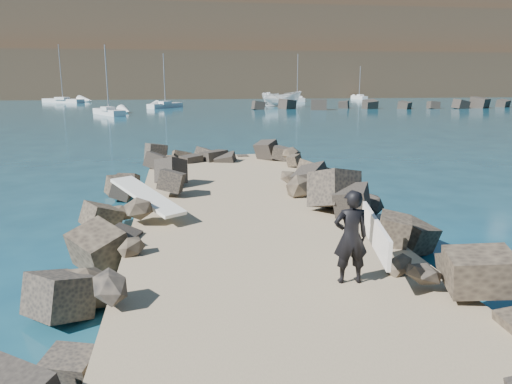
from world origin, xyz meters
TOP-DOWN VIEW (x-y plane):
  - ground at (0.00, 0.00)m, footprint 800.00×800.00m
  - jetty at (0.00, -2.00)m, footprint 6.00×26.00m
  - riprap_left at (-2.90, -1.50)m, footprint 2.60×22.00m
  - riprap_right at (2.90, -1.50)m, footprint 2.60×22.00m
  - breakwater_secondary at (35.00, 55.00)m, footprint 52.00×4.00m
  - headland at (10.00, 160.00)m, footprint 360.00×140.00m
  - surfboard_resting at (-2.65, 0.44)m, footprint 2.06×2.50m
  - boat_imported at (13.44, 61.70)m, footprint 6.35×4.24m
  - surfer_with_board at (1.21, -4.48)m, footprint 0.97×2.07m
  - sailboat_f at (34.46, 85.84)m, footprint 1.68×5.46m
  - sailboat_a at (-9.77, 47.62)m, footprint 4.39×6.47m
  - sailboat_e at (-21.62, 79.46)m, footprint 7.84×6.34m
  - sailboat_d at (20.09, 79.50)m, footprint 1.90×7.20m
  - sailboat_b at (-3.66, 60.93)m, footprint 5.02×5.79m

SIDE VIEW (x-z plane):
  - ground at x=0.00m, z-range 0.00..0.00m
  - jetty at x=0.00m, z-range 0.00..0.60m
  - sailboat_e at x=-21.62m, z-range -4.61..5.30m
  - sailboat_d at x=20.09m, z-range -3.95..4.65m
  - sailboat_a at x=-9.77m, z-range -3.64..4.34m
  - sailboat_b at x=-3.66m, z-range -3.49..4.19m
  - sailboat_f at x=34.46m, z-range -2.98..3.68m
  - riprap_left at x=-2.90m, z-range 0.00..1.00m
  - riprap_right at x=2.90m, z-range 0.00..1.00m
  - breakwater_secondary at x=35.00m, z-range 0.00..1.20m
  - surfboard_resting at x=-2.65m, z-range 1.00..1.09m
  - boat_imported at x=13.44m, z-range 0.00..2.30m
  - surfer_with_board at x=1.21m, z-range 0.61..2.29m
  - headland at x=10.00m, z-range 0.00..32.00m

